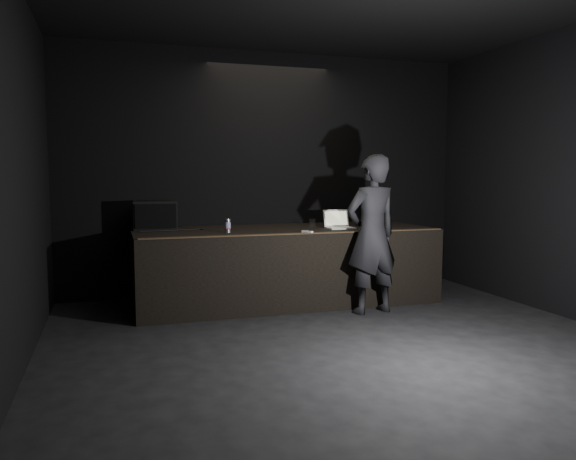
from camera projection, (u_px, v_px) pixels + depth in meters
The scene contains 11 objects.
ground at pixel (372, 365), 5.12m from camera, with size 7.00×7.00×0.00m, color black.
room_walls at pixel (376, 141), 4.92m from camera, with size 6.10×7.10×3.52m.
stage_riser at pixel (284, 265), 7.66m from camera, with size 4.00×1.50×1.00m, color black.
riser_lip at pixel (301, 233), 6.94m from camera, with size 3.92×0.10×0.01m, color brown.
stage_monitor at pixel (155, 215), 7.51m from camera, with size 0.59×0.44×0.38m.
cable at pixel (172, 230), 7.28m from camera, with size 0.02×0.02×0.82m, color black.
laptop at pixel (339, 223), 7.65m from camera, with size 0.37×0.33×0.25m.
beer_can at pixel (228, 226), 7.07m from camera, with size 0.07×0.07×0.18m.
plastic_cup at pixel (312, 223), 7.82m from camera, with size 0.09×0.09×0.11m, color white.
wii_remote at pixel (307, 232), 7.02m from camera, with size 0.04×0.17×0.03m, color white.
person at pixel (372, 234), 6.97m from camera, with size 0.72×0.47×1.98m, color black.
Camera 1 is at (-2.24, -4.51, 1.74)m, focal length 35.00 mm.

